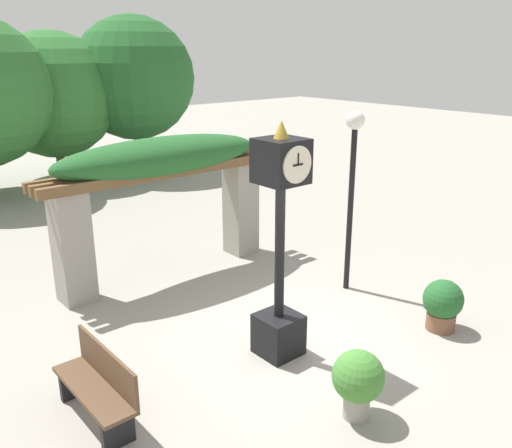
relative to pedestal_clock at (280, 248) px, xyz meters
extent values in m
plane|color=gray|center=(0.31, 0.20, -1.63)|extent=(60.00, 60.00, 0.00)
cube|color=black|center=(0.00, 0.00, -1.33)|extent=(0.57, 0.57, 0.60)
cylinder|color=black|center=(0.00, 0.00, -0.08)|extent=(0.14, 0.14, 1.89)
cylinder|color=gold|center=(0.00, 0.00, 0.88)|extent=(0.22, 0.22, 0.04)
cube|color=black|center=(0.00, 0.00, 1.19)|extent=(0.58, 0.58, 0.58)
cylinder|color=beige|center=(0.00, -0.30, 1.19)|extent=(0.48, 0.02, 0.48)
cylinder|color=beige|center=(0.00, 0.30, 1.19)|extent=(0.48, 0.02, 0.48)
cube|color=black|center=(0.00, -0.32, 1.19)|extent=(0.17, 0.01, 0.02)
cube|color=black|center=(0.00, -0.32, 1.27)|extent=(0.02, 0.01, 0.15)
cone|color=gold|center=(0.00, 0.00, 1.60)|extent=(0.20, 0.20, 0.23)
cube|color=gray|center=(-1.52, 3.53, -0.64)|extent=(0.55, 0.55, 1.97)
cube|color=gray|center=(2.14, 3.53, -0.64)|extent=(0.55, 0.55, 1.97)
cube|color=brown|center=(0.31, 3.25, 0.43)|extent=(4.81, 0.12, 0.18)
cube|color=brown|center=(0.31, 3.53, 0.43)|extent=(4.81, 0.12, 0.18)
cube|color=brown|center=(0.31, 3.81, 0.43)|extent=(4.81, 0.12, 0.18)
ellipsoid|color=#235B28|center=(0.31, 3.53, 0.69)|extent=(4.16, 1.15, 0.70)
cylinder|color=brown|center=(2.41, -1.13, -1.49)|extent=(0.45, 0.45, 0.28)
sphere|color=#235B28|center=(2.41, -1.13, -1.11)|extent=(0.62, 0.62, 0.62)
cylinder|color=gray|center=(-0.25, -1.66, -1.46)|extent=(0.32, 0.32, 0.32)
sphere|color=#427F33|center=(-0.25, -1.66, -1.07)|extent=(0.62, 0.62, 0.62)
cube|color=brown|center=(-2.65, 0.30, -1.21)|extent=(0.42, 1.47, 0.05)
cube|color=brown|center=(-2.46, 0.30, -0.96)|extent=(0.04, 1.47, 0.45)
cube|color=black|center=(-2.65, 0.89, -1.43)|extent=(0.38, 0.08, 0.39)
cube|color=black|center=(-2.65, -0.29, -1.43)|extent=(0.38, 0.08, 0.39)
cylinder|color=black|center=(2.45, 0.84, -0.18)|extent=(0.10, 0.10, 2.90)
sphere|color=white|center=(2.45, 0.84, 1.43)|extent=(0.32, 0.32, 0.32)
cylinder|color=brown|center=(1.80, 12.71, -0.95)|extent=(0.28, 0.28, 1.36)
sphere|color=#2D6B2D|center=(1.80, 12.71, 1.13)|extent=(4.00, 4.00, 4.00)
cylinder|color=brown|center=(4.38, 12.15, -0.75)|extent=(0.28, 0.28, 1.76)
sphere|color=#235B28|center=(4.38, 12.15, 1.58)|extent=(4.14, 4.14, 4.14)
camera|label=1|loc=(-4.69, -5.05, 2.59)|focal=38.00mm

